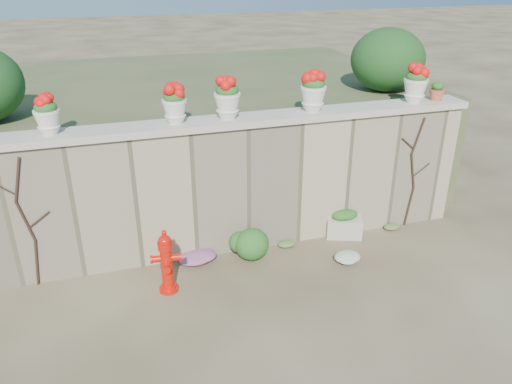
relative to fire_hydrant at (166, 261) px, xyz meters
name	(u,v)px	position (x,y,z in m)	size (l,w,h in m)	color
ground	(254,317)	(0.96, -0.89, -0.47)	(80.00, 80.00, 0.00)	#483724
stone_wall	(219,190)	(0.96, 0.91, 0.53)	(8.00, 0.40, 2.00)	tan
wall_cap	(217,123)	(0.96, 0.91, 1.58)	(8.10, 0.52, 0.10)	beige
raised_fill	(183,128)	(0.96, 4.11, 0.53)	(9.00, 6.00, 2.00)	#384C23
back_shrub_right	(388,60)	(4.36, 2.11, 2.08)	(1.30, 1.30, 1.10)	#143814
vine_left	(27,222)	(-1.71, 0.69, 0.52)	(0.60, 0.04, 1.91)	black
vine_right	(413,172)	(4.19, 0.69, 0.52)	(0.60, 0.04, 1.91)	black
fire_hydrant	(166,261)	(0.00, 0.00, 0.00)	(0.41, 0.29, 0.94)	red
planter_box	(344,224)	(2.98, 0.66, -0.25)	(0.65, 0.51, 0.47)	beige
green_shrub	(246,242)	(1.23, 0.42, -0.16)	(0.66, 0.59, 0.63)	#1E5119
magenta_clump	(203,255)	(0.60, 0.59, -0.37)	(0.79, 0.53, 0.21)	#CF29B9
white_flowers	(352,257)	(2.74, -0.12, -0.38)	(0.53, 0.43, 0.19)	white
urn_pot_1	(47,115)	(-1.25, 0.91, 1.88)	(0.33, 0.33, 0.51)	silver
urn_pot_2	(175,104)	(0.38, 0.91, 1.89)	(0.34, 0.34, 0.53)	silver
urn_pot_3	(227,98)	(1.12, 0.91, 1.92)	(0.38, 0.38, 0.59)	silver
urn_pot_4	(313,91)	(2.43, 0.91, 1.92)	(0.38, 0.38, 0.60)	silver
urn_pot_5	(416,84)	(4.16, 0.91, 1.92)	(0.38, 0.38, 0.59)	silver
terracotta_pot	(437,92)	(4.58, 0.91, 1.76)	(0.24, 0.24, 0.29)	#C7533D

